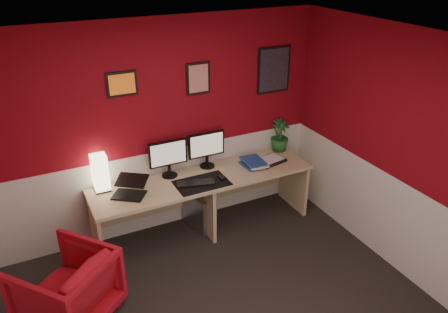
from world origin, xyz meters
The scene contains 23 objects.
ceiling centered at (0.00, 0.00, 2.50)m, with size 4.00×3.50×0.01m, color white.
wall_back centered at (0.00, 1.75, 1.25)m, with size 4.00×0.01×2.50m, color maroon.
wall_right centered at (2.00, 0.00, 1.25)m, with size 0.01×3.50×2.50m, color maroon.
wainscot_back centered at (0.00, 1.75, 0.50)m, with size 4.00×0.01×1.00m, color silver.
wainscot_right centered at (2.00, 0.00, 0.50)m, with size 0.01×3.50×1.00m, color silver.
desk centered at (0.44, 1.41, 0.36)m, with size 2.60×0.65×0.73m, color tan.
shoji_lamp centered at (-0.67, 1.63, 0.93)m, with size 0.16×0.16×0.40m, color #FFE5B2.
laptop centered at (-0.44, 1.38, 0.84)m, with size 0.33×0.23×0.22m, color black.
monitor_left centered at (0.10, 1.61, 1.02)m, with size 0.45×0.06×0.58m, color black.
monitor_right centered at (0.59, 1.64, 1.02)m, with size 0.45×0.06×0.58m, color black.
desk_mat centered at (0.36, 1.29, 0.73)m, with size 0.60×0.38×0.01m, color black.
keyboard centered at (0.30, 1.30, 0.74)m, with size 0.42×0.14×0.02m, color black.
mouse centered at (0.60, 1.27, 0.75)m, with size 0.06×0.10×0.03m, color black.
book_bottom centered at (0.97, 1.40, 0.74)m, with size 0.20×0.27×0.03m, color #1F4490.
book_middle centered at (1.01, 1.41, 0.77)m, with size 0.23×0.31×0.02m, color silver.
book_top centered at (0.98, 1.41, 0.79)m, with size 0.23×0.31×0.03m, color #1F4490.
zen_tray centered at (1.33, 1.41, 0.74)m, with size 0.35×0.25×0.03m, color black.
potted_plant centered at (1.61, 1.64, 0.94)m, with size 0.23×0.23×0.42m, color #19591E.
pc_tower centered at (0.41, 1.51, 0.23)m, with size 0.20×0.45×0.45m, color #99999E.
armchair centered at (-1.24, 0.69, 0.35)m, with size 0.74×0.76×0.70m, color red.
art_left centered at (-0.31, 1.74, 1.85)m, with size 0.32×0.02×0.26m, color orange.
art_center centered at (0.54, 1.74, 1.80)m, with size 0.28×0.02×0.36m, color red.
art_right centered at (1.53, 1.74, 1.78)m, with size 0.44×0.02×0.56m, color black.
Camera 1 is at (-1.31, -2.66, 3.17)m, focal length 35.20 mm.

